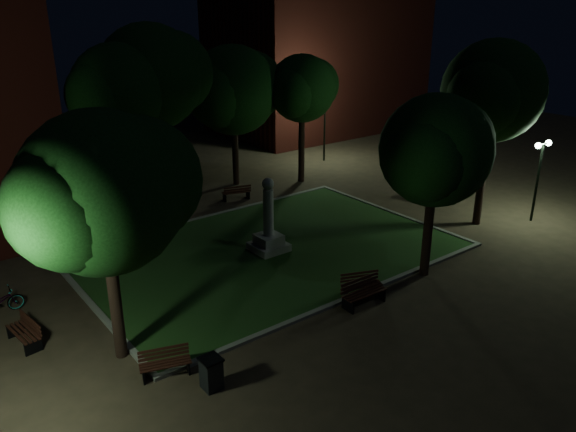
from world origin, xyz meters
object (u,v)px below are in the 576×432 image
(monument, at_px, (269,231))
(bench_right_side, at_px, (421,194))
(bench_near_left, at_px, (363,293))
(bench_far_side, at_px, (237,193))
(bench_left_side, at_px, (25,332))
(trash_bin, at_px, (211,373))
(bench_near_right, at_px, (361,285))
(bench_west_near, at_px, (165,363))

(monument, xyz_separation_m, bench_right_side, (10.17, 0.26, -0.54))
(bench_near_left, height_order, bench_far_side, bench_near_left)
(bench_left_side, height_order, bench_far_side, bench_left_side)
(bench_near_left, bearing_deg, trash_bin, -171.33)
(bench_near_right, xyz_separation_m, trash_bin, (-7.01, -1.31, 0.11))
(monument, height_order, trash_bin, monument)
(bench_far_side, bearing_deg, bench_near_right, 95.33)
(bench_right_side, bearing_deg, monument, 74.50)
(bench_near_right, height_order, bench_far_side, bench_far_side)
(bench_near_right, relative_size, bench_right_side, 0.92)
(monument, bearing_deg, bench_left_side, -174.44)
(bench_near_left, xyz_separation_m, trash_bin, (-6.55, -0.75, 0.05))
(bench_far_side, bearing_deg, bench_left_side, 46.29)
(bench_near_right, xyz_separation_m, bench_west_near, (-7.75, 0.02, -0.01))
(monument, xyz_separation_m, bench_west_near, (-7.28, -5.04, -0.58))
(bench_near_right, bearing_deg, bench_near_left, -107.03)
(monument, height_order, bench_west_near, monument)
(bench_west_near, bearing_deg, bench_left_side, 141.96)
(bench_west_near, distance_m, bench_left_side, 4.90)
(bench_right_side, bearing_deg, bench_near_right, 101.79)
(monument, height_order, bench_right_side, monument)
(bench_west_near, relative_size, bench_far_side, 0.96)
(monument, distance_m, bench_right_side, 10.18)
(bench_near_left, distance_m, bench_right_side, 11.73)
(bench_near_right, bearing_deg, bench_left_side, -178.83)
(bench_right_side, xyz_separation_m, trash_bin, (-16.70, -6.62, 0.07))
(bench_left_side, distance_m, trash_bin, 6.41)
(bench_west_near, distance_m, trash_bin, 1.52)
(bench_near_right, xyz_separation_m, bench_left_side, (-10.48, 4.08, 0.02))
(bench_far_side, bearing_deg, trash_bin, 70.29)
(bench_left_side, relative_size, bench_right_side, 0.95)
(monument, distance_m, trash_bin, 9.14)
(bench_near_right, relative_size, bench_far_side, 0.98)
(bench_left_side, xyz_separation_m, bench_far_side, (12.57, 7.46, -0.01))
(bench_near_right, distance_m, bench_right_side, 11.05)
(bench_near_left, relative_size, bench_far_side, 1.08)
(trash_bin, bearing_deg, bench_near_right, 10.59)
(bench_near_right, height_order, bench_right_side, bench_right_side)
(bench_west_near, bearing_deg, bench_near_right, 18.01)
(bench_left_side, relative_size, bench_far_side, 1.01)
(bench_left_side, bearing_deg, bench_west_near, 26.14)
(bench_far_side, bearing_deg, bench_near_left, 93.68)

